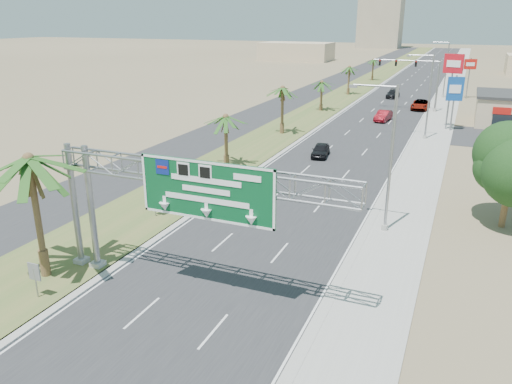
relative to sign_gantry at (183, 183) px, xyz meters
The scene contains 27 objects.
road 100.26m from the sign_gantry, 89.39° to the left, with size 12.00×300.00×0.02m, color #28282B.
sidewalk_right 100.71m from the sign_gantry, 84.54° to the left, with size 4.00×300.00×0.10m, color #9E9B93.
median_grass 100.65m from the sign_gantry, 95.10° to the left, with size 7.00×300.00×0.12m, color #46612A.
opposing_road 101.51m from the sign_gantry, 99.05° to the left, with size 8.00×300.00×0.02m, color #28282B.
sign_gantry is the anchor object (origin of this frame).
palm_near 8.41m from the sign_gantry, 166.68° to the right, with size 5.70×5.70×8.35m.
palm_row_b 23.66m from the sign_gantry, 110.92° to the left, with size 3.99×3.99×5.95m.
palm_row_c 39.00m from the sign_gantry, 102.50° to the left, with size 3.99×3.99×6.75m.
palm_row_d 56.73m from the sign_gantry, 98.56° to the left, with size 3.99×3.99×5.45m.
palm_row_e 75.55m from the sign_gantry, 96.41° to the left, with size 3.99×3.99×6.15m.
palm_row_f 100.44m from the sign_gantry, 94.82° to the left, with size 3.99×3.99×5.75m.
streetlight_near 14.75m from the sign_gantry, 55.30° to the left, with size 3.27×0.44×10.00m.
streetlight_mid 42.92m from the sign_gantry, 78.76° to the left, with size 3.27×0.44×10.00m.
streetlight_far 78.53m from the sign_gantry, 83.89° to the left, with size 3.27×0.44×10.00m.
signal_mast 62.37m from the sign_gantry, 84.26° to the left, with size 10.28×0.71×8.00m.
oak_near 22.77m from the sign_gantry, 45.02° to the left, with size 4.50×4.50×6.80m.
median_signback_a 9.06m from the sign_gantry, 149.77° to the right, with size 0.75×0.08×2.08m.
median_signback_b 11.90m from the sign_gantry, 132.65° to the left, with size 0.75×0.08×2.08m.
tower_distant 242.33m from the sign_gantry, 97.34° to the left, with size 20.00×16.00×35.00m, color tan.
building_distant_left 156.40m from the sign_gantry, 106.32° to the left, with size 24.00×14.00×6.00m, color #C9AE88.
car_left_lane 29.91m from the sign_gantry, 91.83° to the left, with size 1.64×4.07×1.39m, color black.
car_mid_lane 51.90m from the sign_gantry, 87.77° to the left, with size 1.58×4.54×1.50m, color maroon.
car_right_lane 63.99m from the sign_gantry, 84.65° to the left, with size 2.59×5.63×1.56m, color gray.
car_far 74.87m from the sign_gantry, 90.00° to the left, with size 2.01×4.94×1.43m, color black.
pole_sign_red_near 50.17m from the sign_gantry, 77.83° to the left, with size 2.41×0.77×9.88m.
pole_sign_blue 49.59m from the sign_gantry, 76.99° to the left, with size 2.02×0.73×7.13m.
pole_sign_red_far 80.15m from the sign_gantry, 81.03° to the left, with size 2.13×1.17×7.21m.
Camera 1 is at (11.58, -10.62, 13.92)m, focal length 35.00 mm.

